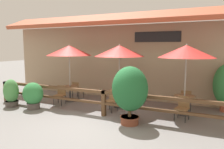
{
  "coord_description": "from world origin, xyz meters",
  "views": [
    {
      "loc": [
        3.57,
        -5.95,
        2.54
      ],
      "look_at": [
        0.18,
        1.39,
        1.52
      ],
      "focal_mm": 35.0,
      "sensor_mm": 36.0,
      "label": 1
    }
  ],
  "objects_px": {
    "chair_middle_wallside": "(124,93)",
    "potted_plant_corner_fern": "(130,90)",
    "dining_table_far": "(184,100)",
    "chair_near_streetside": "(60,94)",
    "potted_plant_small_flowering": "(11,93)",
    "patio_umbrella_near": "(69,51)",
    "patio_umbrella_middle": "(119,51)",
    "dining_table_middle": "(119,94)",
    "chair_far_streetside": "(183,107)",
    "chair_far_wallside": "(185,99)",
    "potted_plant_entrance_palm": "(33,95)",
    "chair_middle_streetside": "(112,100)",
    "dining_table_near": "(70,89)",
    "chair_near_wallside": "(77,89)",
    "patio_umbrella_far": "(186,51)"
  },
  "relations": [
    {
      "from": "dining_table_near",
      "to": "potted_plant_small_flowering",
      "type": "relative_size",
      "value": 0.69
    },
    {
      "from": "chair_near_streetside",
      "to": "chair_middle_wallside",
      "type": "distance_m",
      "value": 2.83
    },
    {
      "from": "dining_table_far",
      "to": "chair_far_wallside",
      "type": "height_order",
      "value": "chair_far_wallside"
    },
    {
      "from": "chair_middle_wallside",
      "to": "dining_table_far",
      "type": "height_order",
      "value": "chair_middle_wallside"
    },
    {
      "from": "dining_table_near",
      "to": "chair_near_wallside",
      "type": "distance_m",
      "value": 0.65
    },
    {
      "from": "chair_middle_streetside",
      "to": "patio_umbrella_far",
      "type": "distance_m",
      "value": 3.37
    },
    {
      "from": "chair_middle_streetside",
      "to": "potted_plant_corner_fern",
      "type": "height_order",
      "value": "potted_plant_corner_fern"
    },
    {
      "from": "dining_table_near",
      "to": "chair_middle_wallside",
      "type": "relative_size",
      "value": 0.97
    },
    {
      "from": "dining_table_near",
      "to": "potted_plant_small_flowering",
      "type": "xyz_separation_m",
      "value": [
        -1.79,
        -1.77,
        0.0
      ]
    },
    {
      "from": "patio_umbrella_near",
      "to": "potted_plant_small_flowering",
      "type": "distance_m",
      "value": 3.09
    },
    {
      "from": "chair_near_streetside",
      "to": "chair_far_streetside",
      "type": "xyz_separation_m",
      "value": [
        5.2,
        0.12,
        0.0
      ]
    },
    {
      "from": "dining_table_far",
      "to": "dining_table_near",
      "type": "bearing_deg",
      "value": -178.83
    },
    {
      "from": "chair_near_streetside",
      "to": "chair_middle_wallside",
      "type": "relative_size",
      "value": 1.0
    },
    {
      "from": "patio_umbrella_middle",
      "to": "potted_plant_small_flowering",
      "type": "xyz_separation_m",
      "value": [
        -4.26,
        -1.82,
        -1.8
      ]
    },
    {
      "from": "patio_umbrella_middle",
      "to": "potted_plant_entrance_palm",
      "type": "distance_m",
      "value": 3.99
    },
    {
      "from": "patio_umbrella_near",
      "to": "patio_umbrella_middle",
      "type": "relative_size",
      "value": 1.0
    },
    {
      "from": "dining_table_middle",
      "to": "potted_plant_corner_fern",
      "type": "xyz_separation_m",
      "value": [
        1.12,
        -1.76,
        0.56
      ]
    },
    {
      "from": "chair_near_streetside",
      "to": "potted_plant_small_flowering",
      "type": "xyz_separation_m",
      "value": [
        -1.71,
        -1.14,
        0.12
      ]
    },
    {
      "from": "chair_middle_wallside",
      "to": "chair_far_streetside",
      "type": "relative_size",
      "value": 1.0
    },
    {
      "from": "dining_table_near",
      "to": "patio_umbrella_far",
      "type": "height_order",
      "value": "patio_umbrella_far"
    },
    {
      "from": "chair_far_streetside",
      "to": "potted_plant_entrance_palm",
      "type": "xyz_separation_m",
      "value": [
        -5.77,
        -1.16,
        0.13
      ]
    },
    {
      "from": "dining_table_far",
      "to": "potted_plant_small_flowering",
      "type": "xyz_separation_m",
      "value": [
        -6.9,
        -1.88,
        0.0
      ]
    },
    {
      "from": "chair_far_wallside",
      "to": "potted_plant_entrance_palm",
      "type": "relative_size",
      "value": 0.76
    },
    {
      "from": "patio_umbrella_middle",
      "to": "potted_plant_corner_fern",
      "type": "xyz_separation_m",
      "value": [
        1.12,
        -1.76,
        -1.25
      ]
    },
    {
      "from": "patio_umbrella_near",
      "to": "dining_table_far",
      "type": "bearing_deg",
      "value": 1.17
    },
    {
      "from": "chair_middle_streetside",
      "to": "potted_plant_small_flowering",
      "type": "xyz_separation_m",
      "value": [
        -4.22,
        -1.17,
        0.12
      ]
    },
    {
      "from": "patio_umbrella_near",
      "to": "chair_middle_streetside",
      "type": "relative_size",
      "value": 3.19
    },
    {
      "from": "patio_umbrella_middle",
      "to": "potted_plant_entrance_palm",
      "type": "xyz_separation_m",
      "value": [
        -3.12,
        -1.73,
        -1.79
      ]
    },
    {
      "from": "chair_far_wallside",
      "to": "patio_umbrella_far",
      "type": "bearing_deg",
      "value": 80.49
    },
    {
      "from": "dining_table_near",
      "to": "potted_plant_entrance_palm",
      "type": "height_order",
      "value": "potted_plant_entrance_palm"
    },
    {
      "from": "dining_table_far",
      "to": "potted_plant_corner_fern",
      "type": "xyz_separation_m",
      "value": [
        -1.51,
        -1.81,
        0.56
      ]
    },
    {
      "from": "chair_middle_wallside",
      "to": "potted_plant_corner_fern",
      "type": "distance_m",
      "value": 2.77
    },
    {
      "from": "potted_plant_corner_fern",
      "to": "dining_table_far",
      "type": "bearing_deg",
      "value": 50.06
    },
    {
      "from": "chair_middle_streetside",
      "to": "potted_plant_corner_fern",
      "type": "distance_m",
      "value": 1.74
    },
    {
      "from": "chair_middle_streetside",
      "to": "chair_middle_wallside",
      "type": "distance_m",
      "value": 1.31
    },
    {
      "from": "dining_table_far",
      "to": "chair_far_wallside",
      "type": "distance_m",
      "value": 0.63
    },
    {
      "from": "dining_table_far",
      "to": "potted_plant_corner_fern",
      "type": "height_order",
      "value": "potted_plant_corner_fern"
    },
    {
      "from": "chair_near_streetside",
      "to": "potted_plant_small_flowering",
      "type": "distance_m",
      "value": 2.06
    },
    {
      "from": "dining_table_near",
      "to": "dining_table_far",
      "type": "xyz_separation_m",
      "value": [
        5.11,
        0.1,
        0.0
      ]
    },
    {
      "from": "patio_umbrella_middle",
      "to": "patio_umbrella_near",
      "type": "bearing_deg",
      "value": -178.77
    },
    {
      "from": "patio_umbrella_near",
      "to": "potted_plant_corner_fern",
      "type": "height_order",
      "value": "patio_umbrella_near"
    },
    {
      "from": "dining_table_near",
      "to": "chair_far_wallside",
      "type": "bearing_deg",
      "value": 8.13
    },
    {
      "from": "dining_table_middle",
      "to": "chair_far_streetside",
      "type": "distance_m",
      "value": 2.71
    },
    {
      "from": "chair_near_wallside",
      "to": "chair_far_streetside",
      "type": "relative_size",
      "value": 1.0
    },
    {
      "from": "potted_plant_corner_fern",
      "to": "dining_table_near",
      "type": "bearing_deg",
      "value": 154.63
    },
    {
      "from": "chair_near_wallside",
      "to": "patio_umbrella_middle",
      "type": "xyz_separation_m",
      "value": [
        2.51,
        -0.58,
        1.92
      ]
    },
    {
      "from": "potted_plant_entrance_palm",
      "to": "dining_table_middle",
      "type": "bearing_deg",
      "value": 28.99
    },
    {
      "from": "patio_umbrella_near",
      "to": "potted_plant_corner_fern",
      "type": "bearing_deg",
      "value": -25.37
    },
    {
      "from": "chair_near_wallside",
      "to": "patio_umbrella_middle",
      "type": "height_order",
      "value": "patio_umbrella_middle"
    },
    {
      "from": "chair_middle_wallside",
      "to": "potted_plant_small_flowering",
      "type": "distance_m",
      "value": 4.88
    }
  ]
}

